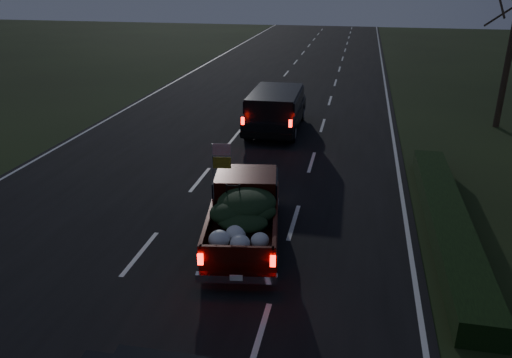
% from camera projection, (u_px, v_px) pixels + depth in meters
% --- Properties ---
extents(ground, '(120.00, 120.00, 0.00)m').
position_uv_depth(ground, '(140.00, 254.00, 12.69)').
color(ground, black).
rests_on(ground, ground).
extents(road_asphalt, '(14.00, 120.00, 0.02)m').
position_uv_depth(road_asphalt, '(140.00, 253.00, 12.69)').
color(road_asphalt, black).
rests_on(road_asphalt, ground).
extents(hedge_row, '(1.00, 10.00, 0.60)m').
position_uv_depth(hedge_row, '(447.00, 219.00, 13.82)').
color(hedge_row, black).
rests_on(hedge_row, ground).
extents(pickup_truck, '(2.43, 4.79, 2.40)m').
position_uv_depth(pickup_truck, '(244.00, 209.00, 13.04)').
color(pickup_truck, black).
rests_on(pickup_truck, ground).
extents(lead_suv, '(2.24, 5.22, 1.49)m').
position_uv_depth(lead_suv, '(276.00, 106.00, 22.16)').
color(lead_suv, black).
rests_on(lead_suv, ground).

